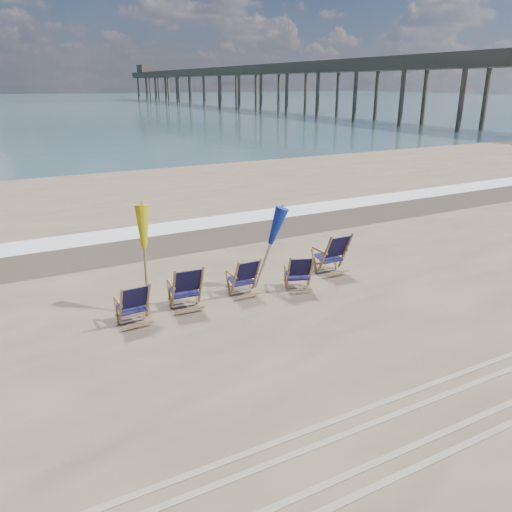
% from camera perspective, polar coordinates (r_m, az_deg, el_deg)
% --- Properties ---
extents(ocean, '(400.00, 400.00, 0.00)m').
position_cam_1_polar(ocean, '(134.94, -27.24, 15.24)').
color(ocean, '#37555C').
rests_on(ocean, ground).
extents(surf_foam, '(200.00, 1.40, 0.01)m').
position_cam_1_polar(surf_foam, '(16.45, -10.13, 3.19)').
color(surf_foam, silver).
rests_on(surf_foam, ground).
extents(wet_sand_strip, '(200.00, 2.60, 0.00)m').
position_cam_1_polar(wet_sand_strip, '(15.09, -8.31, 1.82)').
color(wet_sand_strip, '#42362A').
rests_on(wet_sand_strip, ground).
extents(tire_tracks, '(80.00, 1.30, 0.01)m').
position_cam_1_polar(tire_tracks, '(7.67, 18.87, -17.35)').
color(tire_tracks, gray).
rests_on(tire_tracks, ground).
extents(beach_chair_0, '(0.62, 0.69, 0.93)m').
position_cam_1_polar(beach_chair_0, '(9.83, -12.25, -5.17)').
color(beach_chair_0, '#131134').
rests_on(beach_chair_0, ground).
extents(beach_chair_1, '(0.72, 0.79, 1.03)m').
position_cam_1_polar(beach_chair_1, '(10.27, -6.29, -3.46)').
color(beach_chair_1, '#131134').
rests_on(beach_chair_1, ground).
extents(beach_chair_2, '(0.60, 0.68, 0.93)m').
position_cam_1_polar(beach_chair_2, '(10.90, 0.07, -2.24)').
color(beach_chair_2, '#131134').
rests_on(beach_chair_2, ground).
extents(beach_chair_3, '(0.77, 0.82, 0.91)m').
position_cam_1_polar(beach_chair_3, '(11.16, 6.29, -1.91)').
color(beach_chair_3, '#131134').
rests_on(beach_chair_3, ground).
extents(beach_chair_4, '(0.70, 0.79, 1.10)m').
position_cam_1_polar(beach_chair_4, '(12.35, 10.21, 0.45)').
color(beach_chair_4, '#131134').
rests_on(beach_chair_4, ground).
extents(umbrella_yellow, '(0.30, 0.30, 2.20)m').
position_cam_1_polar(umbrella_yellow, '(9.95, -12.79, 2.53)').
color(umbrella_yellow, olive).
rests_on(umbrella_yellow, ground).
extents(umbrella_blue, '(0.30, 0.30, 1.94)m').
position_cam_1_polar(umbrella_blue, '(11.01, 1.32, 3.25)').
color(umbrella_blue, '#A5A5AD').
rests_on(umbrella_blue, ground).
extents(fishing_pier, '(4.40, 140.00, 9.30)m').
position_cam_1_polar(fishing_pier, '(91.44, -0.37, 19.27)').
color(fishing_pier, '#4E4539').
rests_on(fishing_pier, ground).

